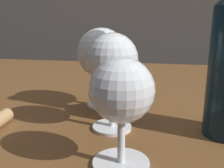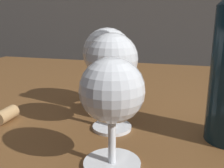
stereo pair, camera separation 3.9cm
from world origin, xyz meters
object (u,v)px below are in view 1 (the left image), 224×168
cork (0,119)px  wine_glass_white (112,62)px  wine_glass_rose (102,54)px  wine_glass_port (122,95)px

cork → wine_glass_white: bearing=6.0°
wine_glass_white → wine_glass_rose: wine_glass_rose is taller
wine_glass_white → cork: wine_glass_white is taller
wine_glass_port → wine_glass_white: size_ratio=0.87×
wine_glass_white → cork: (-0.18, -0.02, -0.09)m
wine_glass_white → wine_glass_rose: bearing=110.2°
wine_glass_port → wine_glass_rose: size_ratio=0.86×
wine_glass_port → wine_glass_rose: 0.21m
wine_glass_port → wine_glass_rose: wine_glass_rose is taller
wine_glass_port → wine_glass_white: (-0.03, 0.10, 0.02)m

